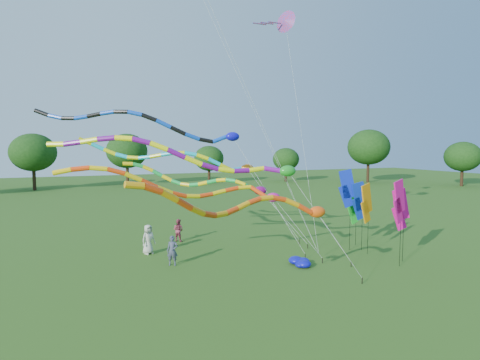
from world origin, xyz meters
name	(u,v)px	position (x,y,z in m)	size (l,w,h in m)	color
ground	(321,285)	(0.00, 0.00, 0.00)	(160.00, 160.00, 0.00)	#285416
tree_ring	(471,171)	(6.35, -2.80, 5.58)	(115.38, 117.16, 9.65)	#382314
tube_kite_red	(259,206)	(-4.17, -1.79, 4.37)	(11.33, 2.99, 6.17)	black
tube_kite_orange	(201,189)	(-5.06, 3.17, 4.63)	(13.70, 1.22, 6.45)	black
tube_kite_purple	(202,159)	(-4.77, 3.87, 6.08)	(15.11, 4.30, 7.88)	black
tube_kite_blue	(158,126)	(-6.45, 7.01, 7.87)	(14.41, 5.65, 9.40)	black
tube_kite_cyan	(187,160)	(-4.06, 9.72, 5.85)	(13.68, 4.49, 7.78)	black
tube_kite_green	(212,182)	(-2.55, 9.01, 4.36)	(10.95, 5.21, 6.21)	black
delta_kite_high_c	(285,21)	(1.58, 6.78, 14.53)	(3.19, 3.72, 15.33)	black
banner_pole_blue_a	(347,189)	(5.21, 4.98, 4.02)	(1.11, 0.49, 5.29)	black
banner_pole_blue_b	(359,201)	(5.95, 4.65, 3.23)	(1.16, 0.21, 4.49)	black
banner_pole_magenta_b	(400,209)	(6.47, 1.67, 3.09)	(1.15, 0.31, 4.35)	black
banner_pole_green	(354,206)	(6.40, 5.78, 2.72)	(1.16, 0.21, 3.97)	black
banner_pole_magenta_a	(399,202)	(5.62, 0.91, 3.68)	(1.14, 0.39, 4.94)	black
banner_pole_orange	(366,203)	(5.64, 3.60, 3.23)	(1.14, 0.40, 4.49)	black
blue_nylon_heap	(295,263)	(0.34, 3.07, 0.21)	(1.08, 1.53, 0.48)	#0D0FAD
person_a	(148,239)	(-6.79, 8.94, 0.93)	(0.91, 0.59, 1.85)	#BABAA8
person_b	(172,251)	(-5.93, 6.00, 0.85)	(0.62, 0.41, 1.69)	#3F4358
person_c	(178,230)	(-4.25, 11.54, 0.80)	(0.77, 0.60, 1.59)	#95364C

